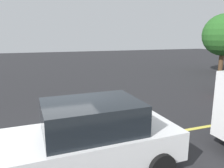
% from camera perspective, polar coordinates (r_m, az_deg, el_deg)
% --- Properties ---
extents(ground_plane, '(80.00, 80.00, 0.00)m').
position_cam_1_polar(ground_plane, '(6.43, -13.72, -16.96)').
color(ground_plane, '#262628').
extents(lane_marking_centre, '(28.00, 0.16, 0.01)m').
position_cam_1_polar(lane_marking_centre, '(7.30, 11.03, -13.08)').
color(lane_marking_centre, '#E0D14C').
extents(car_white_far_lane, '(4.51, 2.06, 1.70)m').
position_cam_1_polar(car_white_far_lane, '(5.13, -6.90, -13.95)').
color(car_white_far_lane, white).
rests_on(car_white_far_lane, ground_plane).
extents(tree_left_verge, '(3.53, 3.53, 5.00)m').
position_cam_1_polar(tree_left_verge, '(21.17, 27.15, 11.31)').
color(tree_left_verge, '#513823').
rests_on(tree_left_verge, ground_plane).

